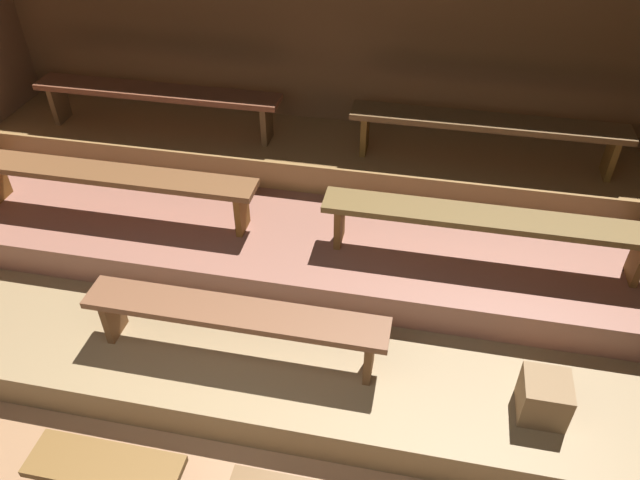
% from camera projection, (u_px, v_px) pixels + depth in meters
% --- Properties ---
extents(ground, '(6.82, 4.93, 0.08)m').
position_uv_depth(ground, '(275.00, 337.00, 4.74)').
color(ground, '#976C49').
extents(wall_back, '(6.82, 0.06, 2.60)m').
position_uv_depth(wall_back, '(327.00, 68.00, 5.51)').
color(wall_back, brown).
rests_on(wall_back, ground).
extents(platform_lower, '(6.02, 3.06, 0.27)m').
position_uv_depth(platform_lower, '(291.00, 276.00, 5.04)').
color(platform_lower, '#907650').
rests_on(platform_lower, ground).
extents(platform_middle, '(6.02, 2.06, 0.27)m').
position_uv_depth(platform_middle, '(304.00, 215.00, 5.25)').
color(platform_middle, '#986352').
rests_on(platform_middle, platform_lower).
extents(platform_upper, '(6.02, 0.88, 0.27)m').
position_uv_depth(platform_upper, '(317.00, 154.00, 5.54)').
color(platform_upper, '#9F7543').
rests_on(platform_upper, platform_middle).
extents(bench_floor_left, '(0.89, 0.29, 0.41)m').
position_uv_depth(bench_floor_left, '(108.00, 474.00, 3.47)').
color(bench_floor_left, brown).
rests_on(bench_floor_left, ground).
extents(bench_lower_center, '(2.06, 0.29, 0.41)m').
position_uv_depth(bench_lower_center, '(235.00, 318.00, 4.02)').
color(bench_lower_center, brown).
rests_on(bench_lower_center, platform_lower).
extents(bench_middle_left, '(2.40, 0.29, 0.41)m').
position_uv_depth(bench_middle_left, '(111.00, 178.00, 4.84)').
color(bench_middle_left, brown).
rests_on(bench_middle_left, platform_middle).
extents(bench_middle_right, '(2.40, 0.29, 0.41)m').
position_uv_depth(bench_middle_right, '(487.00, 222.00, 4.38)').
color(bench_middle_right, brown).
rests_on(bench_middle_right, platform_middle).
extents(bench_upper_left, '(2.25, 0.29, 0.41)m').
position_uv_depth(bench_upper_left, '(157.00, 96.00, 5.40)').
color(bench_upper_left, brown).
rests_on(bench_upper_left, platform_upper).
extents(bench_upper_right, '(2.25, 0.29, 0.41)m').
position_uv_depth(bench_upper_right, '(487.00, 127.00, 4.95)').
color(bench_upper_right, brown).
rests_on(bench_upper_right, platform_upper).
extents(wooden_crate_lower, '(0.29, 0.29, 0.29)m').
position_uv_depth(wooden_crate_lower, '(544.00, 397.00, 3.75)').
color(wooden_crate_lower, '#906E4A').
rests_on(wooden_crate_lower, platform_lower).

